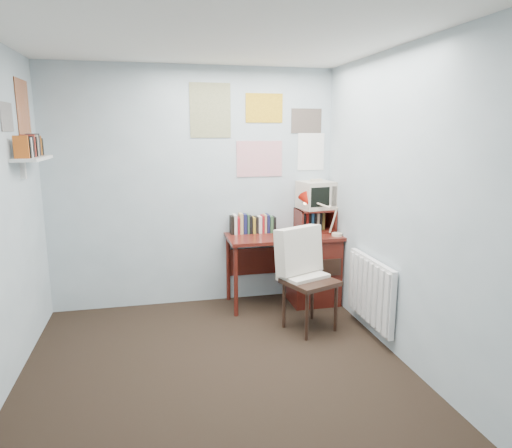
{
  "coord_description": "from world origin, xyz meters",
  "views": [
    {
      "loc": [
        -0.43,
        -3.05,
        1.85
      ],
      "look_at": [
        0.48,
        0.94,
        1.01
      ],
      "focal_mm": 32.0,
      "sensor_mm": 36.0,
      "label": 1
    }
  ],
  "objects_px": {
    "desk": "(307,266)",
    "crt_tv": "(316,194)",
    "desk_lamp": "(338,217)",
    "radiator": "(371,291)",
    "wall_shelf": "(32,158)",
    "tv_riser": "(315,220)",
    "desk_chair": "(310,282)"
  },
  "relations": [
    {
      "from": "desk",
      "to": "crt_tv",
      "type": "height_order",
      "value": "crt_tv"
    },
    {
      "from": "desk",
      "to": "desk_lamp",
      "type": "relative_size",
      "value": 2.99
    },
    {
      "from": "radiator",
      "to": "wall_shelf",
      "type": "relative_size",
      "value": 1.29
    },
    {
      "from": "tv_riser",
      "to": "wall_shelf",
      "type": "height_order",
      "value": "wall_shelf"
    },
    {
      "from": "desk_lamp",
      "to": "desk_chair",
      "type": "bearing_deg",
      "value": -116.31
    },
    {
      "from": "tv_riser",
      "to": "crt_tv",
      "type": "distance_m",
      "value": 0.29
    },
    {
      "from": "desk_chair",
      "to": "desk_lamp",
      "type": "relative_size",
      "value": 2.33
    },
    {
      "from": "desk_chair",
      "to": "wall_shelf",
      "type": "distance_m",
      "value": 2.65
    },
    {
      "from": "tv_riser",
      "to": "wall_shelf",
      "type": "distance_m",
      "value": 2.83
    },
    {
      "from": "desk",
      "to": "tv_riser",
      "type": "height_order",
      "value": "tv_riser"
    },
    {
      "from": "desk_chair",
      "to": "crt_tv",
      "type": "bearing_deg",
      "value": 46.2
    },
    {
      "from": "tv_riser",
      "to": "desk",
      "type": "bearing_deg",
      "value": -137.04
    },
    {
      "from": "desk",
      "to": "desk_lamp",
      "type": "xyz_separation_m",
      "value": [
        0.27,
        -0.16,
        0.56
      ]
    },
    {
      "from": "desk",
      "to": "desk_chair",
      "type": "distance_m",
      "value": 0.74
    },
    {
      "from": "desk",
      "to": "tv_riser",
      "type": "bearing_deg",
      "value": 42.96
    },
    {
      "from": "desk_lamp",
      "to": "tv_riser",
      "type": "distance_m",
      "value": 0.32
    },
    {
      "from": "crt_tv",
      "to": "radiator",
      "type": "height_order",
      "value": "crt_tv"
    },
    {
      "from": "crt_tv",
      "to": "radiator",
      "type": "relative_size",
      "value": 0.43
    },
    {
      "from": "desk_lamp",
      "to": "radiator",
      "type": "xyz_separation_m",
      "value": [
        0.02,
        -0.77,
        -0.54
      ]
    },
    {
      "from": "desk_chair",
      "to": "wall_shelf",
      "type": "bearing_deg",
      "value": 150.73
    },
    {
      "from": "desk_chair",
      "to": "desk",
      "type": "bearing_deg",
      "value": 51.71
    },
    {
      "from": "desk_lamp",
      "to": "tv_riser",
      "type": "relative_size",
      "value": 1.0
    },
    {
      "from": "desk",
      "to": "wall_shelf",
      "type": "height_order",
      "value": "wall_shelf"
    },
    {
      "from": "desk_chair",
      "to": "desk_lamp",
      "type": "distance_m",
      "value": 0.88
    },
    {
      "from": "tv_riser",
      "to": "desk_chair",
      "type": "bearing_deg",
      "value": -112.14
    },
    {
      "from": "desk",
      "to": "radiator",
      "type": "relative_size",
      "value": 1.5
    },
    {
      "from": "desk",
      "to": "desk_chair",
      "type": "relative_size",
      "value": 1.29
    },
    {
      "from": "radiator",
      "to": "desk",
      "type": "bearing_deg",
      "value": 107.24
    },
    {
      "from": "desk_lamp",
      "to": "radiator",
      "type": "height_order",
      "value": "desk_lamp"
    },
    {
      "from": "desk_chair",
      "to": "crt_tv",
      "type": "relative_size",
      "value": 2.72
    },
    {
      "from": "desk_lamp",
      "to": "crt_tv",
      "type": "xyz_separation_m",
      "value": [
        -0.14,
        0.29,
        0.21
      ]
    },
    {
      "from": "desk_chair",
      "to": "tv_riser",
      "type": "relative_size",
      "value": 2.33
    }
  ]
}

